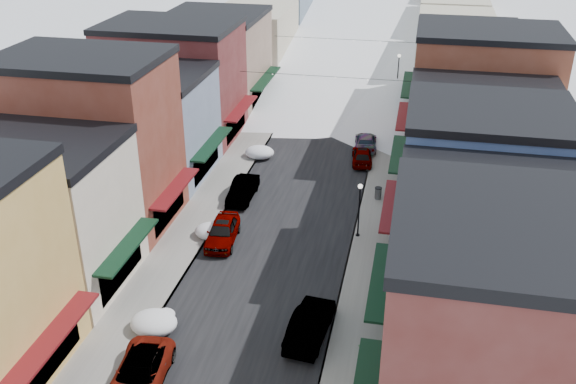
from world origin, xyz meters
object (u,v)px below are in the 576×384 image
at_px(car_dark_hatch, 243,190).
at_px(trash_can, 378,193).
at_px(car_white_suv, 139,374).
at_px(car_silver_sedan, 222,231).
at_px(car_green_sedan, 310,324).
at_px(streetlamp_near, 359,204).

height_order(car_dark_hatch, trash_can, car_dark_hatch).
distance_m(car_white_suv, car_dark_hatch, 21.13).
distance_m(car_white_suv, trash_can, 25.12).
distance_m(car_silver_sedan, car_dark_hatch, 6.72).
bearing_deg(trash_can, car_green_sedan, -97.76).
bearing_deg(car_dark_hatch, streetlamp_near, -24.01).
bearing_deg(streetlamp_near, car_white_suv, -118.36).
xyz_separation_m(car_white_suv, car_silver_sedan, (-0.07, 14.42, 0.07)).
bearing_deg(streetlamp_near, car_green_sedan, -97.21).
bearing_deg(car_white_suv, trash_can, 60.97).
height_order(car_white_suv, trash_can, car_white_suv).
bearing_deg(car_silver_sedan, streetlamp_near, 9.84).
height_order(car_white_suv, car_dark_hatch, car_dark_hatch).
bearing_deg(car_dark_hatch, car_silver_sedan, -87.19).
distance_m(car_dark_hatch, car_green_sedan, 17.55).
bearing_deg(car_green_sedan, car_silver_sedan, -43.66).
distance_m(trash_can, streetlamp_near, 6.48).
height_order(car_white_suv, car_silver_sedan, car_silver_sedan).
height_order(car_green_sedan, streetlamp_near, streetlamp_near).
relative_size(car_silver_sedan, trash_can, 5.05).
bearing_deg(car_silver_sedan, car_green_sedan, -54.13).
relative_size(car_dark_hatch, streetlamp_near, 1.17).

